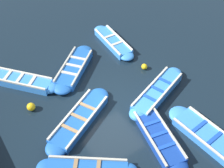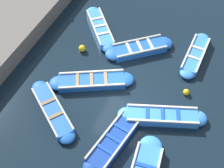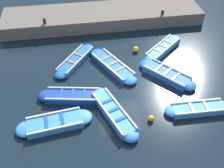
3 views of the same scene
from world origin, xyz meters
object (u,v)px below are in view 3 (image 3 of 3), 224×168
(boat_broadside, at_px, (114,113))
(buoy_yellow_far, at_px, (136,49))
(boat_inner_gap, at_px, (55,123))
(boat_stern_in, at_px, (73,96))
(bollard_north, at_px, (163,12))
(buoy_orange_near, at_px, (151,118))
(boat_tucked, at_px, (75,60))
(boat_bow_out, at_px, (163,48))
(boat_mid_row, at_px, (167,74))
(boat_outer_right, at_px, (198,109))
(bollard_mid_north, at_px, (44,21))
(boat_end_of_row, at_px, (113,66))

(boat_broadside, distance_m, buoy_yellow_far, 5.39)
(boat_inner_gap, bearing_deg, boat_stern_in, -29.76)
(bollard_north, xyz_separation_m, buoy_orange_near, (-8.30, 2.98, -0.92))
(boat_broadside, bearing_deg, bollard_north, -31.20)
(boat_tucked, distance_m, buoy_yellow_far, 3.82)
(boat_broadside, relative_size, bollard_north, 10.83)
(boat_bow_out, xyz_separation_m, buoy_yellow_far, (0.20, 1.70, -0.01))
(boat_mid_row, relative_size, buoy_yellow_far, 9.25)
(boat_bow_out, bearing_deg, boat_outer_right, -177.99)
(boat_inner_gap, relative_size, buoy_orange_near, 12.58)
(boat_bow_out, xyz_separation_m, boat_mid_row, (-2.42, 0.54, -0.01))
(boat_mid_row, bearing_deg, boat_stern_in, 99.62)
(bollard_north, bearing_deg, bollard_mid_north, 90.00)
(buoy_orange_near, bearing_deg, boat_end_of_row, 15.66)
(boat_inner_gap, xyz_separation_m, buoy_yellow_far, (5.09, -4.96, 0.02))
(boat_outer_right, bearing_deg, bollard_north, -4.20)
(boat_mid_row, relative_size, boat_inner_gap, 0.91)
(boat_outer_right, bearing_deg, boat_stern_in, 73.18)
(boat_inner_gap, distance_m, bollard_mid_north, 7.95)
(bollard_north, height_order, buoy_orange_near, bollard_north)
(boat_broadside, relative_size, boat_stern_in, 1.04)
(boat_mid_row, distance_m, buoy_yellow_far, 2.86)
(boat_bow_out, distance_m, boat_inner_gap, 8.26)
(bollard_north, height_order, buoy_yellow_far, bollard_north)
(boat_mid_row, distance_m, bollard_north, 5.64)
(boat_mid_row, distance_m, bollard_mid_north, 8.64)
(boat_broadside, bearing_deg, buoy_yellow_far, -24.11)
(boat_bow_out, distance_m, bollard_mid_north, 7.86)
(buoy_yellow_far, bearing_deg, boat_inner_gap, 135.75)
(boat_tucked, height_order, boat_mid_row, boat_mid_row)
(boat_end_of_row, bearing_deg, boat_tucked, 68.26)
(boat_bow_out, relative_size, boat_end_of_row, 0.83)
(boat_tucked, xyz_separation_m, buoy_yellow_far, (0.52, -3.78, 0.03))
(buoy_yellow_far, bearing_deg, boat_outer_right, -160.49)
(buoy_orange_near, bearing_deg, buoy_yellow_far, -5.33)
(boat_stern_in, bearing_deg, buoy_yellow_far, -49.16)
(boat_broadside, height_order, buoy_orange_near, boat_broadside)
(boat_broadside, xyz_separation_m, boat_stern_in, (1.42, 1.85, -0.02))
(boat_outer_right, relative_size, boat_inner_gap, 0.93)
(bollard_north, relative_size, buoy_orange_near, 1.23)
(boat_stern_in, distance_m, bollard_mid_north, 6.52)
(boat_tucked, distance_m, boat_stern_in, 2.99)
(boat_tucked, relative_size, boat_mid_row, 1.03)
(bollard_north, bearing_deg, boat_mid_row, 166.40)
(boat_outer_right, relative_size, buoy_yellow_far, 9.45)
(boat_outer_right, relative_size, bollard_mid_north, 9.48)
(boat_end_of_row, distance_m, bollard_mid_north, 5.73)
(boat_outer_right, bearing_deg, boat_bow_out, 2.01)
(boat_bow_out, relative_size, boat_mid_row, 0.98)
(boat_broadside, relative_size, boat_outer_right, 1.14)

